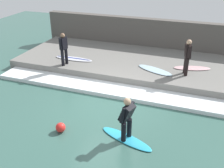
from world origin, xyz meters
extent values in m
plane|color=#386056|center=(0.00, 0.00, 0.00)|extent=(28.00, 28.00, 0.00)
cube|color=slate|center=(3.86, 0.00, 0.22)|extent=(4.40, 11.59, 0.44)
cube|color=#544F49|center=(6.31, 0.00, 0.98)|extent=(0.50, 12.17, 1.95)
cube|color=white|center=(1.10, 0.00, 0.08)|extent=(1.11, 11.01, 0.16)
ellipsoid|color=#2DADD1|center=(-1.69, -1.24, 0.03)|extent=(1.03, 1.89, 0.06)
cylinder|color=black|center=(-1.83, -1.19, 0.37)|extent=(0.15, 0.15, 0.62)
cylinder|color=black|center=(-1.56, -1.29, 0.37)|extent=(0.15, 0.15, 0.62)
cube|color=black|center=(-1.69, -1.24, 0.97)|extent=(0.49, 0.52, 0.62)
sphere|color=tan|center=(-1.69, -1.24, 1.36)|extent=(0.22, 0.22, 0.22)
cylinder|color=black|center=(-1.90, -1.17, 1.01)|extent=(0.11, 0.19, 0.52)
cylinder|color=black|center=(-1.49, -1.31, 1.01)|extent=(0.11, 0.19, 0.52)
cylinder|color=black|center=(2.25, 2.93, 0.83)|extent=(0.15, 0.15, 0.77)
cylinder|color=black|center=(1.98, 2.98, 0.83)|extent=(0.15, 0.15, 0.77)
cube|color=black|center=(2.12, 2.96, 1.49)|extent=(0.38, 0.27, 0.55)
sphere|color=#846047|center=(2.12, 2.96, 1.86)|extent=(0.21, 0.21, 0.21)
cylinder|color=black|center=(2.32, 2.92, 1.52)|extent=(0.10, 0.11, 0.48)
cylinder|color=black|center=(1.91, 2.99, 1.52)|extent=(0.10, 0.11, 0.48)
ellipsoid|color=silver|center=(2.87, 2.89, 0.47)|extent=(0.51, 1.99, 0.06)
ellipsoid|color=navy|center=(2.87, 2.89, 0.50)|extent=(0.10, 1.82, 0.01)
cylinder|color=black|center=(3.05, -2.46, 0.83)|extent=(0.15, 0.15, 0.78)
cylinder|color=black|center=(2.78, -2.53, 0.83)|extent=(0.15, 0.15, 0.78)
cube|color=black|center=(2.92, -2.50, 1.51)|extent=(0.42, 0.34, 0.58)
sphere|color=tan|center=(2.92, -2.50, 1.89)|extent=(0.22, 0.22, 0.22)
cylinder|color=black|center=(3.12, -2.44, 1.54)|extent=(0.11, 0.12, 0.51)
cylinder|color=black|center=(2.71, -2.55, 1.54)|extent=(0.11, 0.12, 0.51)
ellipsoid|color=beige|center=(3.64, -2.74, 0.47)|extent=(0.97, 1.74, 0.06)
ellipsoid|color=silver|center=(2.85, -1.19, 0.47)|extent=(1.23, 1.86, 0.06)
sphere|color=red|center=(-2.02, 0.87, 0.16)|extent=(0.32, 0.32, 0.32)
camera|label=1|loc=(-7.94, -3.02, 5.20)|focal=42.00mm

